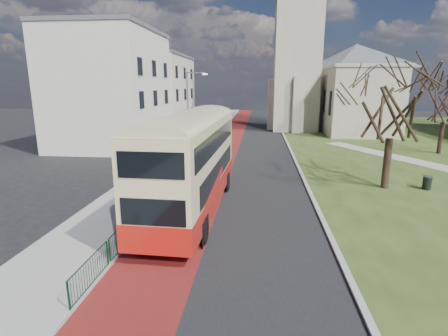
# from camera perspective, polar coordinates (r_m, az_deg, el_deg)

# --- Properties ---
(ground) EXTENTS (160.00, 160.00, 0.00)m
(ground) POSITION_cam_1_polar(r_m,az_deg,el_deg) (18.46, -3.16, -8.46)
(ground) COLOR black
(ground) RESTS_ON ground
(road_carriageway) EXTENTS (9.00, 120.00, 0.01)m
(road_carriageway) POSITION_cam_1_polar(r_m,az_deg,el_deg) (37.57, 3.84, 2.89)
(road_carriageway) COLOR black
(road_carriageway) RESTS_ON ground
(bus_lane) EXTENTS (3.40, 120.00, 0.01)m
(bus_lane) POSITION_cam_1_polar(r_m,az_deg,el_deg) (37.75, -0.27, 2.97)
(bus_lane) COLOR #591414
(bus_lane) RESTS_ON ground
(pavement_west) EXTENTS (4.00, 120.00, 0.12)m
(pavement_west) POSITION_cam_1_polar(r_m,az_deg,el_deg) (38.32, -5.94, 3.14)
(pavement_west) COLOR gray
(pavement_west) RESTS_ON ground
(kerb_west) EXTENTS (0.25, 120.00, 0.13)m
(kerb_west) POSITION_cam_1_polar(r_m,az_deg,el_deg) (37.97, -2.97, 3.10)
(kerb_west) COLOR #999993
(kerb_west) RESTS_ON ground
(kerb_east) EXTENTS (0.25, 80.00, 0.13)m
(kerb_east) POSITION_cam_1_polar(r_m,az_deg,el_deg) (39.65, 10.61, 3.33)
(kerb_east) COLOR #999993
(kerb_east) RESTS_ON ground
(pedestrian_railing) EXTENTS (0.07, 24.00, 1.12)m
(pedestrian_railing) POSITION_cam_1_polar(r_m,az_deg,el_deg) (22.57, -9.03, -3.00)
(pedestrian_railing) COLOR #0C3720
(pedestrian_railing) RESTS_ON ground
(gothic_church) EXTENTS (16.38, 18.00, 40.00)m
(gothic_church) POSITION_cam_1_polar(r_m,az_deg,el_deg) (56.13, 16.83, 19.32)
(gothic_church) COLOR #9F9681
(gothic_church) RESTS_ON ground
(street_block_near) EXTENTS (10.30, 14.30, 13.00)m
(street_block_near) POSITION_cam_1_polar(r_m,az_deg,el_deg) (42.36, -17.89, 12.34)
(street_block_near) COLOR silver
(street_block_near) RESTS_ON ground
(street_block_far) EXTENTS (10.30, 16.30, 11.50)m
(street_block_far) POSITION_cam_1_polar(r_m,az_deg,el_deg) (57.41, -11.39, 12.09)
(street_block_far) COLOR beige
(street_block_far) RESTS_ON ground
(streetlamp) EXTENTS (2.13, 0.18, 8.00)m
(streetlamp) POSITION_cam_1_polar(r_m,az_deg,el_deg) (35.69, -5.73, 9.72)
(streetlamp) COLOR gray
(streetlamp) RESTS_ON pavement_west
(bus) EXTENTS (3.36, 12.72, 5.28)m
(bus) POSITION_cam_1_polar(r_m,az_deg,el_deg) (18.81, -5.36, 1.52)
(bus) COLOR #B21810
(bus) RESTS_ON ground
(winter_tree_near) EXTENTS (7.32, 7.32, 8.71)m
(winter_tree_near) POSITION_cam_1_polar(r_m,az_deg,el_deg) (25.34, 26.03, 10.28)
(winter_tree_near) COLOR #302318
(winter_tree_near) RESTS_ON grass_green
(winter_tree_far) EXTENTS (7.08, 7.08, 8.26)m
(winter_tree_far) POSITION_cam_1_polar(r_m,az_deg,el_deg) (41.27, 32.58, 9.84)
(winter_tree_far) COLOR black
(winter_tree_far) RESTS_ON grass_green
(litter_bin) EXTENTS (0.77, 0.77, 0.94)m
(litter_bin) POSITION_cam_1_polar(r_m,az_deg,el_deg) (26.97, 30.23, -2.07)
(litter_bin) COLOR black
(litter_bin) RESTS_ON grass_green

